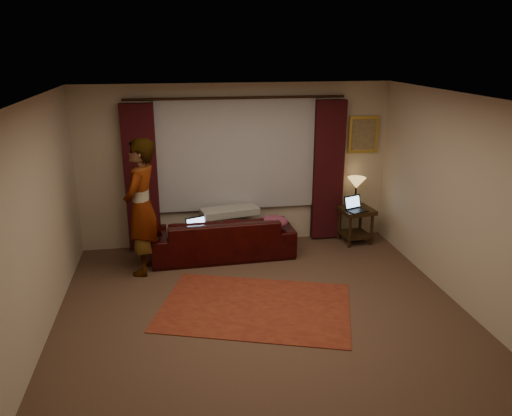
{
  "coord_description": "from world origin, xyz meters",
  "views": [
    {
      "loc": [
        -0.99,
        -5.26,
        3.15
      ],
      "look_at": [
        0.1,
        1.2,
        1.0
      ],
      "focal_mm": 35.0,
      "sensor_mm": 36.0,
      "label": 1
    }
  ],
  "objects": [
    {
      "name": "floor",
      "position": [
        0.0,
        0.0,
        -0.01
      ],
      "size": [
        5.0,
        5.0,
        0.01
      ],
      "primitive_type": "cube",
      "color": "#51382A",
      "rests_on": "ground"
    },
    {
      "name": "ceiling",
      "position": [
        0.0,
        0.0,
        2.6
      ],
      "size": [
        5.0,
        5.0,
        0.02
      ],
      "primitive_type": "cube",
      "color": "silver",
      "rests_on": "ground"
    },
    {
      "name": "wall_back",
      "position": [
        0.0,
        2.5,
        1.3
      ],
      "size": [
        5.0,
        0.02,
        2.6
      ],
      "primitive_type": "cube",
      "color": "#BDAD95",
      "rests_on": "ground"
    },
    {
      "name": "wall_front",
      "position": [
        0.0,
        -2.5,
        1.3
      ],
      "size": [
        5.0,
        0.02,
        2.6
      ],
      "primitive_type": "cube",
      "color": "#BDAD95",
      "rests_on": "ground"
    },
    {
      "name": "wall_left",
      "position": [
        -2.5,
        0.0,
        1.3
      ],
      "size": [
        0.02,
        5.0,
        2.6
      ],
      "primitive_type": "cube",
      "color": "#BDAD95",
      "rests_on": "ground"
    },
    {
      "name": "wall_right",
      "position": [
        2.5,
        0.0,
        1.3
      ],
      "size": [
        0.02,
        5.0,
        2.6
      ],
      "primitive_type": "cube",
      "color": "#BDAD95",
      "rests_on": "ground"
    },
    {
      "name": "sheer_curtain",
      "position": [
        0.0,
        2.44,
        1.5
      ],
      "size": [
        2.5,
        0.05,
        1.8
      ],
      "primitive_type": "cube",
      "color": "#A0A0A8",
      "rests_on": "wall_back"
    },
    {
      "name": "drape_left",
      "position": [
        -1.5,
        2.39,
        1.18
      ],
      "size": [
        0.5,
        0.14,
        2.3
      ],
      "primitive_type": "cube",
      "color": "black",
      "rests_on": "floor"
    },
    {
      "name": "drape_right",
      "position": [
        1.5,
        2.39,
        1.18
      ],
      "size": [
        0.5,
        0.14,
        2.3
      ],
      "primitive_type": "cube",
      "color": "black",
      "rests_on": "floor"
    },
    {
      "name": "curtain_rod",
      "position": [
        0.0,
        2.39,
        2.38
      ],
      "size": [
        0.04,
        0.04,
        3.4
      ],
      "primitive_type": "cylinder",
      "color": "black",
      "rests_on": "wall_back"
    },
    {
      "name": "picture_frame",
      "position": [
        2.1,
        2.47,
        1.75
      ],
      "size": [
        0.5,
        0.04,
        0.6
      ],
      "primitive_type": "cube",
      "color": "gold",
      "rests_on": "wall_back"
    },
    {
      "name": "sofa",
      "position": [
        -0.31,
        1.96,
        0.44
      ],
      "size": [
        2.22,
        1.03,
        0.88
      ],
      "primitive_type": "imported",
      "rotation": [
        0.0,
        0.0,
        3.18
      ],
      "color": "black",
      "rests_on": "floor"
    },
    {
      "name": "throw_blanket",
      "position": [
        -0.16,
        2.14,
        0.89
      ],
      "size": [
        0.95,
        0.53,
        0.11
      ],
      "primitive_type": "cube",
      "rotation": [
        0.0,
        0.0,
        0.2
      ],
      "color": "gray",
      "rests_on": "sofa"
    },
    {
      "name": "clothing_pile",
      "position": [
        0.47,
        1.82,
        0.54
      ],
      "size": [
        0.57,
        0.5,
        0.2
      ],
      "primitive_type": "ellipsoid",
      "rotation": [
        0.0,
        0.0,
        0.34
      ],
      "color": "brown",
      "rests_on": "sofa"
    },
    {
      "name": "laptop_sofa",
      "position": [
        -0.66,
        1.76,
        0.56
      ],
      "size": [
        0.43,
        0.45,
        0.23
      ],
      "primitive_type": null,
      "rotation": [
        0.0,
        0.0,
        0.38
      ],
      "color": "black",
      "rests_on": "sofa"
    },
    {
      "name": "area_rug",
      "position": [
        -0.07,
        0.25,
        0.01
      ],
      "size": [
        2.72,
        2.22,
        0.01
      ],
      "primitive_type": "cube",
      "rotation": [
        0.0,
        0.0,
        -0.32
      ],
      "color": "maroon",
      "rests_on": "floor"
    },
    {
      "name": "end_table",
      "position": [
        1.93,
        2.13,
        0.3
      ],
      "size": [
        0.57,
        0.57,
        0.59
      ],
      "primitive_type": "cube",
      "rotation": [
        0.0,
        0.0,
        0.12
      ],
      "color": "black",
      "rests_on": "floor"
    },
    {
      "name": "tiffany_lamp",
      "position": [
        1.97,
        2.3,
        0.83
      ],
      "size": [
        0.3,
        0.3,
        0.48
      ],
      "primitive_type": null,
      "rotation": [
        0.0,
        0.0,
        -0.0
      ],
      "color": "olive",
      "rests_on": "end_table"
    },
    {
      "name": "laptop_table",
      "position": [
        1.89,
        2.0,
        0.71
      ],
      "size": [
        0.42,
        0.44,
        0.23
      ],
      "primitive_type": null,
      "rotation": [
        0.0,
        0.0,
        0.37
      ],
      "color": "black",
      "rests_on": "end_table"
    },
    {
      "name": "person",
      "position": [
        -1.47,
        1.56,
        0.98
      ],
      "size": [
        0.73,
        0.73,
        1.96
      ],
      "primitive_type": "imported",
      "rotation": [
        0.0,
        0.0,
        -1.9
      ],
      "color": "gray",
      "rests_on": "floor"
    }
  ]
}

